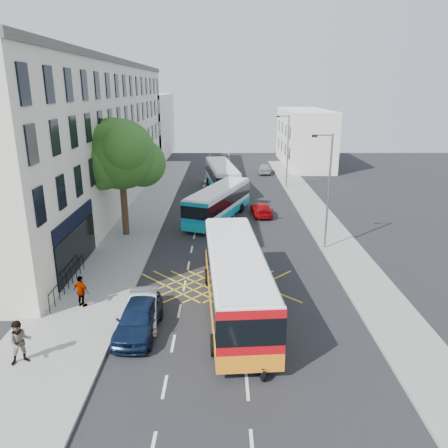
{
  "coord_description": "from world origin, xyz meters",
  "views": [
    {
      "loc": [
        -0.92,
        -17.21,
        11.08
      ],
      "look_at": [
        -0.89,
        11.05,
        2.2
      ],
      "focal_mm": 35.0,
      "sensor_mm": 36.0,
      "label": 1
    }
  ],
  "objects_px": {
    "red_hatchback": "(261,209)",
    "pedestrian_near": "(20,342)",
    "lamp_near": "(327,186)",
    "parked_car_silver": "(143,308)",
    "street_tree": "(121,155)",
    "motorbike": "(258,353)",
    "bus_far": "(222,177)",
    "bus_mid": "(219,203)",
    "distant_car_silver": "(265,168)",
    "bus_near": "(236,279)",
    "parked_car_blue": "(138,318)",
    "lamp_far": "(287,148)",
    "distant_car_grey": "(222,167)",
    "pedestrian_far": "(81,291)"
  },
  "relations": [
    {
      "from": "bus_near",
      "to": "distant_car_silver",
      "type": "distance_m",
      "value": 37.97
    },
    {
      "from": "bus_near",
      "to": "bus_mid",
      "type": "distance_m",
      "value": 16.44
    },
    {
      "from": "bus_mid",
      "to": "pedestrian_far",
      "type": "xyz_separation_m",
      "value": [
        -6.93,
        -16.26,
        -0.49
      ]
    },
    {
      "from": "lamp_far",
      "to": "distant_car_grey",
      "type": "height_order",
      "value": "lamp_far"
    },
    {
      "from": "parked_car_blue",
      "to": "distant_car_grey",
      "type": "height_order",
      "value": "parked_car_blue"
    },
    {
      "from": "bus_mid",
      "to": "bus_near",
      "type": "bearing_deg",
      "value": -65.08
    },
    {
      "from": "street_tree",
      "to": "distant_car_silver",
      "type": "height_order",
      "value": "street_tree"
    },
    {
      "from": "street_tree",
      "to": "bus_mid",
      "type": "bearing_deg",
      "value": 32.38
    },
    {
      "from": "lamp_far",
      "to": "motorbike",
      "type": "xyz_separation_m",
      "value": [
        -5.73,
        -33.94,
        -3.81
      ]
    },
    {
      "from": "lamp_far",
      "to": "bus_mid",
      "type": "relative_size",
      "value": 0.78
    },
    {
      "from": "lamp_near",
      "to": "distant_car_grey",
      "type": "relative_size",
      "value": 1.87
    },
    {
      "from": "lamp_far",
      "to": "lamp_near",
      "type": "bearing_deg",
      "value": -90.0
    },
    {
      "from": "distant_car_grey",
      "to": "bus_far",
      "type": "bearing_deg",
      "value": -97.77
    },
    {
      "from": "street_tree",
      "to": "motorbike",
      "type": "xyz_separation_m",
      "value": [
        8.98,
        -16.91,
        -5.48
      ]
    },
    {
      "from": "lamp_far",
      "to": "bus_near",
      "type": "height_order",
      "value": "lamp_far"
    },
    {
      "from": "lamp_near",
      "to": "parked_car_silver",
      "type": "distance_m",
      "value": 15.4
    },
    {
      "from": "bus_far",
      "to": "parked_car_silver",
      "type": "distance_m",
      "value": 28.58
    },
    {
      "from": "parked_car_silver",
      "to": "red_hatchback",
      "type": "distance_m",
      "value": 20.06
    },
    {
      "from": "bus_mid",
      "to": "parked_car_silver",
      "type": "height_order",
      "value": "bus_mid"
    },
    {
      "from": "bus_far",
      "to": "lamp_near",
      "type": "bearing_deg",
      "value": -76.23
    },
    {
      "from": "motorbike",
      "to": "pedestrian_near",
      "type": "bearing_deg",
      "value": 165.33
    },
    {
      "from": "bus_far",
      "to": "pedestrian_near",
      "type": "height_order",
      "value": "bus_far"
    },
    {
      "from": "lamp_near",
      "to": "distant_car_silver",
      "type": "bearing_deg",
      "value": 93.1
    },
    {
      "from": "lamp_near",
      "to": "distant_car_silver",
      "type": "distance_m",
      "value": 29.05
    },
    {
      "from": "street_tree",
      "to": "bus_far",
      "type": "bearing_deg",
      "value": 64.38
    },
    {
      "from": "street_tree",
      "to": "motorbike",
      "type": "relative_size",
      "value": 4.58
    },
    {
      "from": "bus_near",
      "to": "pedestrian_far",
      "type": "height_order",
      "value": "bus_near"
    },
    {
      "from": "bus_far",
      "to": "parked_car_silver",
      "type": "bearing_deg",
      "value": -105.5
    },
    {
      "from": "bus_mid",
      "to": "distant_car_silver",
      "type": "bearing_deg",
      "value": 95.5
    },
    {
      "from": "lamp_far",
      "to": "motorbike",
      "type": "height_order",
      "value": "lamp_far"
    },
    {
      "from": "lamp_far",
      "to": "parked_car_blue",
      "type": "height_order",
      "value": "lamp_far"
    },
    {
      "from": "lamp_near",
      "to": "distant_car_grey",
      "type": "xyz_separation_m",
      "value": [
        -7.31,
        30.03,
        -4.02
      ]
    },
    {
      "from": "distant_car_silver",
      "to": "bus_near",
      "type": "bearing_deg",
      "value": 88.71
    },
    {
      "from": "red_hatchback",
      "to": "distant_car_silver",
      "type": "height_order",
      "value": "distant_car_silver"
    },
    {
      "from": "street_tree",
      "to": "motorbike",
      "type": "distance_m",
      "value": 19.91
    },
    {
      "from": "bus_mid",
      "to": "parked_car_silver",
      "type": "xyz_separation_m",
      "value": [
        -3.55,
        -17.42,
        -0.84
      ]
    },
    {
      "from": "bus_near",
      "to": "motorbike",
      "type": "height_order",
      "value": "bus_near"
    },
    {
      "from": "bus_mid",
      "to": "parked_car_blue",
      "type": "bearing_deg",
      "value": -79.59
    },
    {
      "from": "bus_far",
      "to": "pedestrian_near",
      "type": "bearing_deg",
      "value": -112.13
    },
    {
      "from": "distant_car_grey",
      "to": "lamp_near",
      "type": "bearing_deg",
      "value": -84.13
    },
    {
      "from": "motorbike",
      "to": "parked_car_blue",
      "type": "relative_size",
      "value": 0.43
    },
    {
      "from": "motorbike",
      "to": "bus_far",
      "type": "bearing_deg",
      "value": 79.93
    },
    {
      "from": "lamp_far",
      "to": "distant_car_grey",
      "type": "relative_size",
      "value": 1.87
    },
    {
      "from": "distant_car_grey",
      "to": "street_tree",
      "type": "bearing_deg",
      "value": -113.1
    },
    {
      "from": "parked_car_blue",
      "to": "red_hatchback",
      "type": "xyz_separation_m",
      "value": [
        7.41,
        19.81,
        -0.18
      ]
    },
    {
      "from": "distant_car_silver",
      "to": "lamp_far",
      "type": "bearing_deg",
      "value": 106.28
    },
    {
      "from": "bus_near",
      "to": "distant_car_grey",
      "type": "relative_size",
      "value": 2.77
    },
    {
      "from": "red_hatchback",
      "to": "pedestrian_near",
      "type": "xyz_separation_m",
      "value": [
        -11.76,
        -22.37,
        0.52
      ]
    },
    {
      "from": "bus_near",
      "to": "pedestrian_near",
      "type": "height_order",
      "value": "bus_near"
    },
    {
      "from": "lamp_far",
      "to": "distant_car_silver",
      "type": "distance_m",
      "value": 9.71
    }
  ]
}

